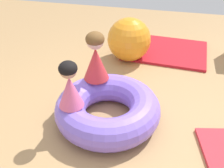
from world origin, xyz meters
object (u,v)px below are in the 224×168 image
at_px(child_in_red, 96,57).
at_px(inflatable_cushion, 108,108).
at_px(child_in_pink, 70,85).
at_px(exercise_ball_large, 129,39).

bearing_deg(child_in_red, inflatable_cushion, -136.00).
bearing_deg(inflatable_cushion, child_in_pink, -144.45).
bearing_deg(inflatable_cushion, child_in_red, 123.65).
relative_size(child_in_pink, exercise_ball_large, 0.75).
height_order(child_in_pink, exercise_ball_large, child_in_pink).
height_order(inflatable_cushion, child_in_red, child_in_red).
bearing_deg(child_in_pink, inflatable_cushion, -33.98).
distance_m(child_in_pink, exercise_ball_large, 1.71).
xyz_separation_m(child_in_red, child_in_pink, (-0.10, -0.53, -0.04)).
relative_size(inflatable_cushion, child_in_pink, 2.33).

